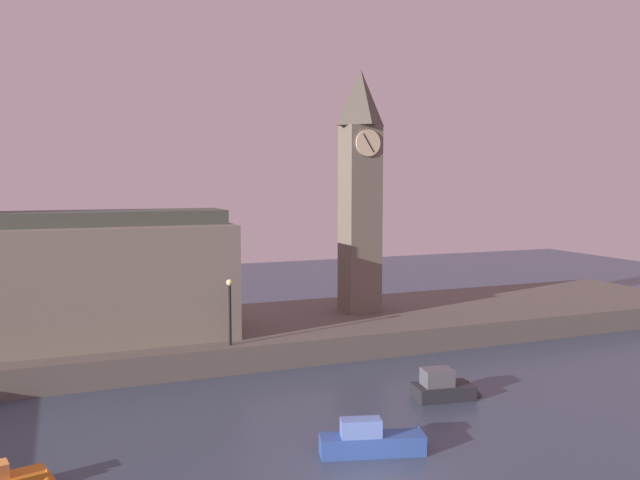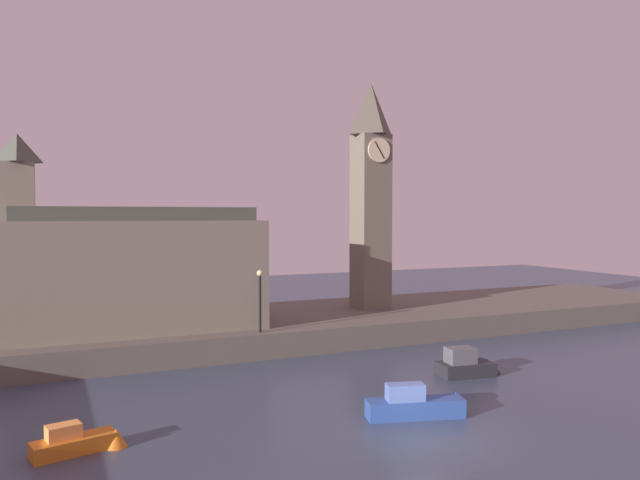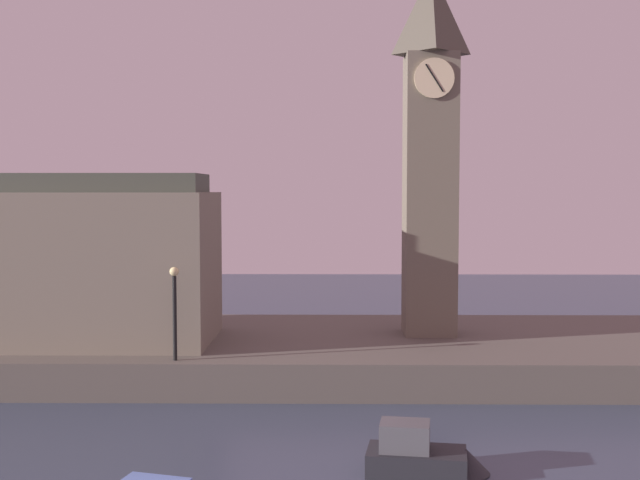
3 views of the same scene
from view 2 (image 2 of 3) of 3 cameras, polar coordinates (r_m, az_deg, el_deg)
The scene contains 8 objects.
ground_plane at distance 24.11m, azimuth 9.77°, elevation -17.85°, with size 120.00×120.00×0.00m, color #384256.
far_embankment at distance 41.46m, azimuth -6.04°, elevation -8.17°, with size 70.00×12.00×1.50m, color #5B544C.
clock_tower at distance 44.93m, azimuth 4.76°, elevation 4.52°, with size 2.53×2.56×16.42m.
parliament_hall at distance 37.86m, azimuth -17.14°, elevation -2.63°, with size 14.40×6.34×11.29m.
streetlamp at distance 35.59m, azimuth -5.64°, elevation -4.96°, with size 0.36×0.36×3.63m.
boat_barge_dark at distance 33.25m, azimuth 13.81°, elevation -11.28°, with size 3.69×1.92×1.49m.
boat_patrol_orange at distance 24.01m, azimuth -21.38°, elevation -17.13°, with size 3.38×1.55×1.11m.
boat_tour_blue at distance 26.34m, azimuth 9.40°, elevation -14.92°, with size 4.64×2.01×1.53m.
Camera 2 is at (-12.71, -18.73, 8.32)m, focal length 34.26 mm.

